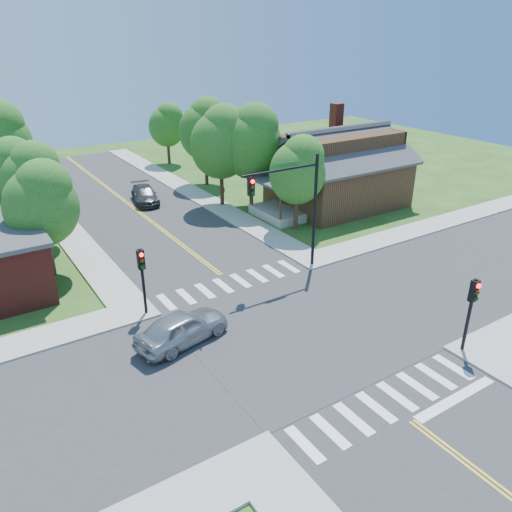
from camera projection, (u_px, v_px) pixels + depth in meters
ground at (294, 332)px, 24.94m from camera, size 100.00×100.00×0.00m
road_ns at (294, 331)px, 24.93m from camera, size 10.00×90.00×0.04m
road_ew at (294, 331)px, 24.93m from camera, size 90.00×10.00×0.04m
intersection_patch at (294, 332)px, 24.94m from camera, size 10.20×10.20×0.06m
sidewalk_ne at (329, 197)px, 44.84m from camera, size 40.00×40.00×0.14m
crosswalk_north at (232, 283)px, 29.67m from camera, size 8.85×2.00×0.01m
crosswalk_south at (387, 402)px, 20.18m from camera, size 8.85×2.00×0.01m
centerline at (295, 331)px, 24.92m from camera, size 0.30×90.00×0.01m
stop_bar at (455, 399)px, 20.37m from camera, size 4.60×0.45×0.09m
signal_mast_ne at (293, 197)px, 29.15m from camera, size 5.30×0.42×7.20m
signal_pole_se at (472, 302)px, 22.31m from camera, size 0.34×0.42×3.80m
signal_pole_nw at (142, 270)px, 25.34m from camera, size 0.34×0.42×3.80m
house_ne at (338, 166)px, 41.94m from camera, size 13.05×8.80×7.11m
tree_e_a at (299, 169)px, 35.97m from camera, size 4.19×3.98×7.12m
tree_e_b at (252, 140)px, 40.46m from camera, size 5.09×4.83×8.65m
tree_e_c at (206, 128)px, 46.69m from camera, size 4.90×4.65×8.33m
tree_e_d at (167, 124)px, 54.69m from camera, size 3.98×3.78×6.77m
tree_w_a at (42, 201)px, 28.80m from camera, size 4.26×4.05×7.25m
tree_w_b at (12, 175)px, 33.68m from camera, size 4.38×4.16×7.45m
tree_house at (222, 140)px, 40.58m from camera, size 5.03×4.78×8.55m
tree_bldg at (33, 178)px, 33.14m from camera, size 4.30×4.08×7.31m
car_silver at (182, 328)px, 23.76m from camera, size 3.86×5.50×1.60m
car_dgrey at (145, 195)px, 43.35m from camera, size 3.92×5.58×1.39m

